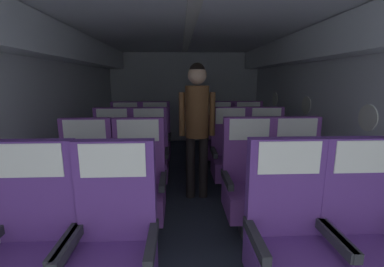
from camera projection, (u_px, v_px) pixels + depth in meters
The scene contains 19 objects.
ground at pixel (191, 198), 3.28m from camera, with size 3.68×6.64×0.02m, color #2D3342.
fuselage_shell at pixel (190, 73), 3.22m from camera, with size 3.56×6.29×2.12m.
seat_a_left_window at pixel (32, 252), 1.51m from camera, with size 0.50×0.47×1.10m.
seat_a_left_aisle at pixel (114, 252), 1.51m from camera, with size 0.50×0.47×1.10m.
seat_a_right_aisle at pixel (365, 244), 1.58m from camera, with size 0.50×0.47×1.10m.
seat_a_right_window at pixel (289, 246), 1.56m from camera, with size 0.50×0.47×1.10m.
seat_b_left_window at pixel (86, 189), 2.37m from camera, with size 0.50×0.47×1.10m.
seat_b_left_aisle at pixel (139, 188), 2.39m from camera, with size 0.50×0.47×1.10m.
seat_b_right_aisle at pixel (297, 185), 2.46m from camera, with size 0.50×0.47×1.10m.
seat_b_right_window at pixel (249, 186), 2.44m from camera, with size 0.50×0.47×1.10m.
seat_c_left_window at pixel (113, 159), 3.27m from camera, with size 0.50×0.47×1.10m.
seat_c_left_aisle at pixel (149, 158), 3.29m from camera, with size 0.50×0.47×1.10m.
seat_c_right_aisle at pixel (266, 157), 3.35m from camera, with size 0.50×0.47×1.10m.
seat_c_right_window at pixel (231, 157), 3.33m from camera, with size 0.50×0.47×1.10m.
seat_d_left_window at pixel (126, 142), 4.15m from camera, with size 0.50×0.47×1.10m.
seat_d_left_aisle at pixel (155, 142), 4.18m from camera, with size 0.50×0.47×1.10m.
seat_d_right_aisle at pixel (248, 141), 4.24m from camera, with size 0.50×0.47×1.10m.
seat_d_right_window at pixel (219, 141), 4.21m from camera, with size 0.50×0.47×1.10m.
flight_attendant at pixel (197, 117), 3.09m from camera, with size 0.43×0.28×1.64m.
Camera 1 is at (-0.13, 0.08, 1.45)m, focal length 24.37 mm.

